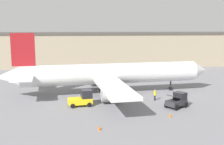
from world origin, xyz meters
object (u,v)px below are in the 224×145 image
belt_loader_truck (177,100)px  safety_cone_far (170,115)px  ground_crew_worker (155,95)px  baggage_tug (82,99)px  safety_cone_near (99,128)px  airplane (107,74)px

belt_loader_truck → safety_cone_far: size_ratio=6.43×
ground_crew_worker → belt_loader_truck: (2.20, -4.10, 0.12)m
baggage_tug → safety_cone_far: size_ratio=6.69×
baggage_tug → belt_loader_truck: 13.70m
safety_cone_far → belt_loader_truck: bearing=60.7°
ground_crew_worker → baggage_tug: (-11.30, -1.80, 0.15)m
belt_loader_truck → safety_cone_near: 13.97m
airplane → ground_crew_worker: airplane is taller
airplane → safety_cone_near: bearing=-104.1°
belt_loader_truck → baggage_tug: bearing=136.6°
safety_cone_far → safety_cone_near: bearing=-159.4°
safety_cone_near → airplane: bearing=82.1°
baggage_tug → belt_loader_truck: size_ratio=1.04×
airplane → baggage_tug: size_ratio=10.05×
ground_crew_worker → safety_cone_far: ground_crew_worker is taller
airplane → safety_cone_far: 15.60m
airplane → baggage_tug: bearing=-127.0°
safety_cone_near → belt_loader_truck: bearing=33.5°
belt_loader_truck → safety_cone_far: bearing=-152.9°
belt_loader_truck → safety_cone_far: belt_loader_truck is taller
safety_cone_near → safety_cone_far: size_ratio=1.00×
baggage_tug → safety_cone_near: size_ratio=6.69×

